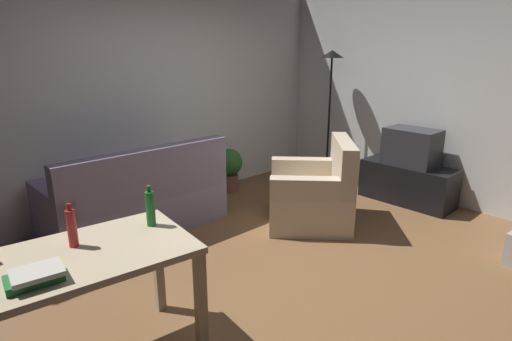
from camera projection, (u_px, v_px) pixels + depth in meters
ground_plane at (287, 267)px, 3.62m from camera, size 5.20×4.40×0.02m
wall_rear at (149, 92)px, 4.77m from camera, size 5.20×0.10×2.70m
wall_right at (437, 90)px, 4.94m from camera, size 0.10×4.40×2.70m
couch at (138, 202)px, 4.28m from camera, size 1.79×0.84×0.92m
tv_stand at (407, 183)px, 5.07m from camera, size 0.44×1.10×0.48m
tv at (412, 147)px, 4.94m from camera, size 0.41×0.60×0.44m
torchiere_lamp at (331, 80)px, 5.60m from camera, size 0.32×0.32×1.81m
desk at (83, 271)px, 2.29m from camera, size 1.27×0.83×0.76m
potted_plant at (229, 167)px, 5.46m from camera, size 0.36×0.36×0.57m
armchair at (315, 194)px, 4.46m from camera, size 1.23×1.23×0.92m
bottle_red at (72, 228)px, 2.31m from camera, size 0.05×0.05×0.26m
bottle_green at (150, 208)px, 2.59m from camera, size 0.06×0.06×0.26m
book_stack at (35, 276)px, 1.97m from camera, size 0.27×0.21×0.07m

